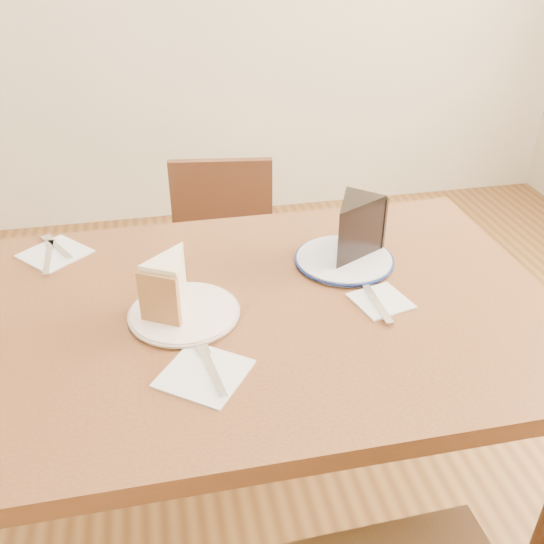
# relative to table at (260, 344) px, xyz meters

# --- Properties ---
(ground) EXTENTS (4.00, 4.00, 0.00)m
(ground) POSITION_rel_table_xyz_m (0.00, 0.00, -0.65)
(ground) COLOR #4F2F15
(ground) RESTS_ON ground
(table) EXTENTS (1.20, 0.80, 0.75)m
(table) POSITION_rel_table_xyz_m (0.00, 0.00, 0.00)
(table) COLOR #492714
(table) RESTS_ON ground
(chair_far) EXTENTS (0.43, 0.43, 0.76)m
(chair_far) POSITION_rel_table_xyz_m (0.01, 0.65, -0.23)
(chair_far) COLOR #361B10
(chair_far) RESTS_ON ground
(plate_cream) EXTENTS (0.21, 0.21, 0.01)m
(plate_cream) POSITION_rel_table_xyz_m (-0.15, -0.01, 0.10)
(plate_cream) COLOR white
(plate_cream) RESTS_ON table
(plate_navy) EXTENTS (0.21, 0.21, 0.01)m
(plate_navy) POSITION_rel_table_xyz_m (0.22, 0.13, 0.10)
(plate_navy) COLOR white
(plate_navy) RESTS_ON table
(carrot_cake) EXTENTS (0.12, 0.13, 0.10)m
(carrot_cake) POSITION_rel_table_xyz_m (-0.16, 0.02, 0.16)
(carrot_cake) COLOR #EFE1C5
(carrot_cake) RESTS_ON plate_cream
(chocolate_cake) EXTENTS (0.16, 0.17, 0.12)m
(chocolate_cake) POSITION_rel_table_xyz_m (0.23, 0.13, 0.17)
(chocolate_cake) COLOR black
(chocolate_cake) RESTS_ON plate_navy
(napkin_cream) EXTENTS (0.19, 0.19, 0.00)m
(napkin_cream) POSITION_rel_table_xyz_m (-0.13, -0.19, 0.10)
(napkin_cream) COLOR white
(napkin_cream) RESTS_ON table
(napkin_navy) EXTENTS (0.13, 0.13, 0.00)m
(napkin_navy) POSITION_rel_table_xyz_m (0.24, -0.04, 0.10)
(napkin_navy) COLOR white
(napkin_navy) RESTS_ON table
(napkin_spare) EXTENTS (0.18, 0.18, 0.00)m
(napkin_spare) POSITION_rel_table_xyz_m (-0.42, 0.30, 0.10)
(napkin_spare) COLOR white
(napkin_spare) RESTS_ON table
(fork_cream) EXTENTS (0.03, 0.14, 0.00)m
(fork_cream) POSITION_rel_table_xyz_m (-0.12, -0.19, 0.10)
(fork_cream) COLOR silver
(fork_cream) RESTS_ON napkin_cream
(knife_navy) EXTENTS (0.02, 0.17, 0.00)m
(knife_navy) POSITION_rel_table_xyz_m (0.23, -0.04, 0.10)
(knife_navy) COLOR white
(knife_navy) RESTS_ON napkin_navy
(fork_spare) EXTENTS (0.08, 0.13, 0.00)m
(fork_spare) POSITION_rel_table_xyz_m (-0.42, 0.32, 0.10)
(fork_spare) COLOR silver
(fork_spare) RESTS_ON napkin_spare
(knife_spare) EXTENTS (0.02, 0.16, 0.00)m
(knife_spare) POSITION_rel_table_xyz_m (-0.43, 0.27, 0.10)
(knife_spare) COLOR silver
(knife_spare) RESTS_ON napkin_spare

